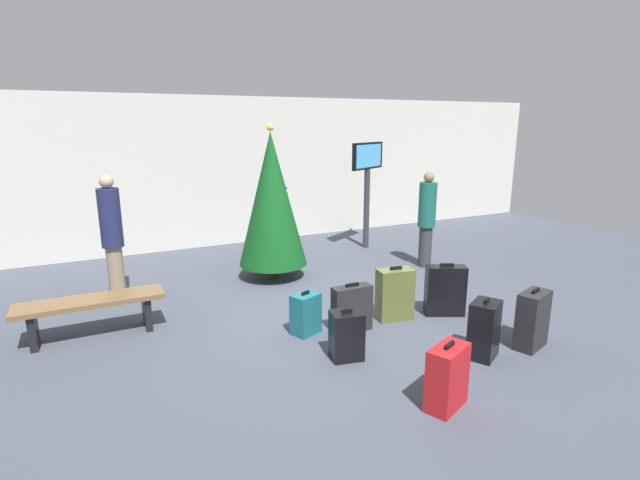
# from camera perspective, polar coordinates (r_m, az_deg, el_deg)

# --- Properties ---
(ground_plane) EXTENTS (16.00, 16.00, 0.00)m
(ground_plane) POSITION_cam_1_polar(r_m,az_deg,el_deg) (6.52, 2.97, -8.76)
(ground_plane) COLOR #424754
(back_wall) EXTENTS (16.00, 0.20, 3.04)m
(back_wall) POSITION_cam_1_polar(r_m,az_deg,el_deg) (10.24, -9.65, 8.13)
(back_wall) COLOR beige
(back_wall) RESTS_ON ground_plane
(holiday_tree) EXTENTS (1.11, 1.11, 2.50)m
(holiday_tree) POSITION_cam_1_polar(r_m,az_deg,el_deg) (7.71, -5.79, 4.84)
(holiday_tree) COLOR #4C3319
(holiday_tree) RESTS_ON ground_plane
(flight_info_kiosk) EXTENTS (0.97, 0.57, 2.13)m
(flight_info_kiosk) POSITION_cam_1_polar(r_m,az_deg,el_deg) (9.64, 5.70, 7.99)
(flight_info_kiosk) COLOR #333338
(flight_info_kiosk) RESTS_ON ground_plane
(waiting_bench) EXTENTS (1.65, 0.44, 0.48)m
(waiting_bench) POSITION_cam_1_polar(r_m,az_deg,el_deg) (6.33, -25.73, -7.33)
(waiting_bench) COLOR brown
(waiting_bench) RESTS_ON ground_plane
(traveller_0) EXTENTS (0.32, 0.32, 1.68)m
(traveller_0) POSITION_cam_1_polar(r_m,az_deg,el_deg) (8.57, 12.67, 2.67)
(traveller_0) COLOR #333338
(traveller_0) RESTS_ON ground_plane
(traveller_1) EXTENTS (0.40, 0.40, 1.81)m
(traveller_1) POSITION_cam_1_polar(r_m,az_deg,el_deg) (7.38, -23.67, 0.66)
(traveller_1) COLOR gray
(traveller_1) RESTS_ON ground_plane
(suitcase_0) EXTENTS (0.49, 0.36, 0.70)m
(suitcase_0) POSITION_cam_1_polar(r_m,az_deg,el_deg) (5.98, 24.10, -8.73)
(suitcase_0) COLOR #232326
(suitcase_0) RESTS_ON ground_plane
(suitcase_1) EXTENTS (0.39, 0.34, 0.54)m
(suitcase_1) POSITION_cam_1_polar(r_m,az_deg,el_deg) (5.84, -1.73, -8.83)
(suitcase_1) COLOR #19606B
(suitcase_1) RESTS_ON ground_plane
(suitcase_2) EXTENTS (0.48, 0.38, 0.63)m
(suitcase_2) POSITION_cam_1_polar(r_m,az_deg,el_deg) (4.57, 15.00, -15.60)
(suitcase_2) COLOR #B2191E
(suitcase_2) RESTS_ON ground_plane
(suitcase_3) EXTENTS (0.50, 0.18, 0.62)m
(suitcase_3) POSITION_cam_1_polar(r_m,az_deg,el_deg) (5.91, 3.84, -8.19)
(suitcase_3) COLOR #232326
(suitcase_3) RESTS_ON ground_plane
(suitcase_4) EXTENTS (0.44, 0.40, 0.68)m
(suitcase_4) POSITION_cam_1_polar(r_m,az_deg,el_deg) (5.55, 19.06, -10.12)
(suitcase_4) COLOR black
(suitcase_4) RESTS_ON ground_plane
(suitcase_5) EXTENTS (0.39, 0.34, 0.57)m
(suitcase_5) POSITION_cam_1_polar(r_m,az_deg,el_deg) (5.26, 3.19, -11.33)
(suitcase_5) COLOR black
(suitcase_5) RESTS_ON ground_plane
(suitcase_6) EXTENTS (0.50, 0.30, 0.72)m
(suitcase_6) POSITION_cam_1_polar(r_m,az_deg,el_deg) (6.29, 8.96, -6.45)
(suitcase_6) COLOR #59602D
(suitcase_6) RESTS_ON ground_plane
(suitcase_7) EXTENTS (0.56, 0.41, 0.71)m
(suitcase_7) POSITION_cam_1_polar(r_m,az_deg,el_deg) (6.58, 14.77, -5.86)
(suitcase_7) COLOR black
(suitcase_7) RESTS_ON ground_plane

